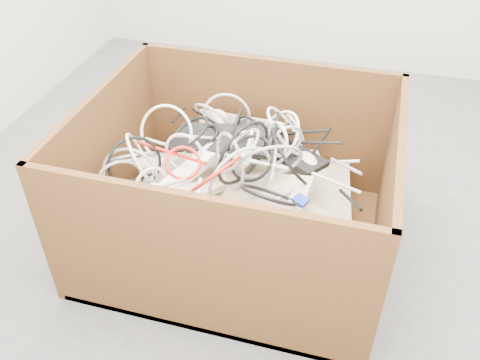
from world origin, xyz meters
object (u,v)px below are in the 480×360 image
(vga_plug, at_px, (300,201))
(power_strip_right, at_px, (165,212))
(cardboard_box, at_px, (235,211))
(power_strip_left, at_px, (185,174))

(vga_plug, bearing_deg, power_strip_right, -137.02)
(power_strip_right, xyz_separation_m, vga_plug, (0.44, 0.13, 0.04))
(cardboard_box, xyz_separation_m, vga_plug, (0.26, -0.11, 0.20))
(vga_plug, bearing_deg, cardboard_box, -176.57)
(power_strip_right, distance_m, vga_plug, 0.46)
(cardboard_box, height_order, power_strip_left, cardboard_box)
(power_strip_left, relative_size, power_strip_right, 1.24)
(power_strip_right, height_order, vga_plug, vga_plug)
(power_strip_left, bearing_deg, cardboard_box, -40.15)
(power_strip_right, relative_size, vga_plug, 5.66)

